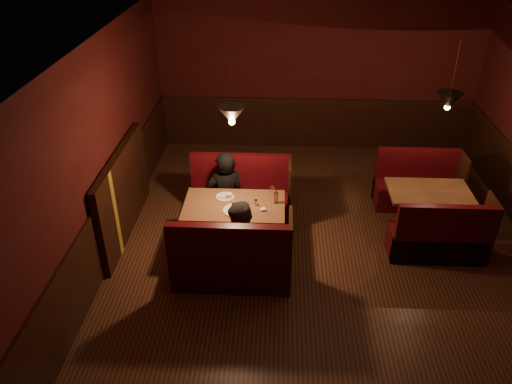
{
  "coord_description": "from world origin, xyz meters",
  "views": [
    {
      "loc": [
        -0.69,
        -5.69,
        4.4
      ],
      "look_at": [
        -0.97,
        0.04,
        0.95
      ],
      "focal_mm": 35.0,
      "sensor_mm": 36.0,
      "label": 1
    }
  ],
  "objects_px": {
    "second_bench_far": "(416,188)",
    "diner_a": "(225,180)",
    "main_bench_far": "(241,200)",
    "main_bench_near": "(232,265)",
    "diner_b": "(243,232)",
    "second_table": "(428,201)",
    "main_table": "(235,215)",
    "second_bench_near": "(440,240)"
  },
  "relations": [
    {
      "from": "second_bench_far",
      "to": "diner_b",
      "type": "xyz_separation_m",
      "value": [
        -2.67,
        -1.98,
        0.45
      ]
    },
    {
      "from": "main_bench_far",
      "to": "second_table",
      "type": "relative_size",
      "value": 1.28
    },
    {
      "from": "main_bench_far",
      "to": "second_bench_far",
      "type": "distance_m",
      "value": 2.86
    },
    {
      "from": "second_bench_near",
      "to": "main_bench_near",
      "type": "bearing_deg",
      "value": -165.92
    },
    {
      "from": "second_bench_far",
      "to": "diner_a",
      "type": "bearing_deg",
      "value": -165.4
    },
    {
      "from": "second_bench_far",
      "to": "diner_b",
      "type": "height_order",
      "value": "diner_b"
    },
    {
      "from": "second_bench_far",
      "to": "diner_a",
      "type": "distance_m",
      "value": 3.16
    },
    {
      "from": "second_table",
      "to": "main_bench_far",
      "type": "bearing_deg",
      "value": 176.76
    },
    {
      "from": "second_bench_near",
      "to": "diner_b",
      "type": "relative_size",
      "value": 0.88
    },
    {
      "from": "main_bench_far",
      "to": "main_table",
      "type": "bearing_deg",
      "value": -91.22
    },
    {
      "from": "main_table",
      "to": "diner_b",
      "type": "distance_m",
      "value": 0.69
    },
    {
      "from": "second_bench_far",
      "to": "diner_a",
      "type": "height_order",
      "value": "diner_a"
    },
    {
      "from": "main_bench_far",
      "to": "main_bench_near",
      "type": "relative_size",
      "value": 1.0
    },
    {
      "from": "second_bench_near",
      "to": "diner_a",
      "type": "bearing_deg",
      "value": 168.11
    },
    {
      "from": "main_bench_near",
      "to": "diner_b",
      "type": "relative_size",
      "value": 1.02
    },
    {
      "from": "main_bench_far",
      "to": "diner_a",
      "type": "xyz_separation_m",
      "value": [
        -0.21,
        -0.23,
        0.47
      ]
    },
    {
      "from": "second_bench_near",
      "to": "diner_b",
      "type": "bearing_deg",
      "value": -168.07
    },
    {
      "from": "main_table",
      "to": "main_bench_far",
      "type": "relative_size",
      "value": 0.91
    },
    {
      "from": "diner_a",
      "to": "diner_b",
      "type": "bearing_deg",
      "value": 91.74
    },
    {
      "from": "main_table",
      "to": "main_bench_near",
      "type": "height_order",
      "value": "main_bench_near"
    },
    {
      "from": "main_bench_far",
      "to": "main_bench_near",
      "type": "height_order",
      "value": "same"
    },
    {
      "from": "main_bench_far",
      "to": "main_bench_near",
      "type": "bearing_deg",
      "value": -90.0
    },
    {
      "from": "second_bench_near",
      "to": "second_table",
      "type": "bearing_deg",
      "value": 92.2
    },
    {
      "from": "second_table",
      "to": "second_bench_far",
      "type": "relative_size",
      "value": 0.9
    },
    {
      "from": "second_table",
      "to": "second_bench_near",
      "type": "height_order",
      "value": "second_bench_near"
    },
    {
      "from": "second_table",
      "to": "diner_a",
      "type": "xyz_separation_m",
      "value": [
        -2.99,
        -0.08,
        0.31
      ]
    },
    {
      "from": "main_bench_far",
      "to": "second_bench_near",
      "type": "height_order",
      "value": "main_bench_far"
    },
    {
      "from": "second_bench_near",
      "to": "second_bench_far",
      "type": "bearing_deg",
      "value": 90.0
    },
    {
      "from": "main_bench_far",
      "to": "second_bench_near",
      "type": "bearing_deg",
      "value": -17.17
    },
    {
      "from": "main_table",
      "to": "second_bench_near",
      "type": "distance_m",
      "value": 2.84
    },
    {
      "from": "diner_a",
      "to": "second_bench_near",
      "type": "bearing_deg",
      "value": 153.74
    },
    {
      "from": "main_bench_far",
      "to": "diner_b",
      "type": "bearing_deg",
      "value": -84.53
    },
    {
      "from": "main_table",
      "to": "main_bench_far",
      "type": "xyz_separation_m",
      "value": [
        0.02,
        0.78,
        -0.24
      ]
    },
    {
      "from": "main_bench_near",
      "to": "diner_b",
      "type": "xyz_separation_m",
      "value": [
        0.14,
        0.14,
        0.42
      ]
    },
    {
      "from": "main_bench_near",
      "to": "diner_a",
      "type": "bearing_deg",
      "value": 98.89
    },
    {
      "from": "main_bench_far",
      "to": "main_bench_near",
      "type": "distance_m",
      "value": 1.57
    },
    {
      "from": "main_bench_near",
      "to": "second_table",
      "type": "xyz_separation_m",
      "value": [
        2.78,
        1.41,
        0.17
      ]
    },
    {
      "from": "main_table",
      "to": "second_bench_near",
      "type": "bearing_deg",
      "value": -1.67
    },
    {
      "from": "main_bench_far",
      "to": "diner_a",
      "type": "height_order",
      "value": "diner_a"
    },
    {
      "from": "second_table",
      "to": "diner_b",
      "type": "height_order",
      "value": "diner_b"
    },
    {
      "from": "main_table",
      "to": "second_bench_far",
      "type": "relative_size",
      "value": 1.05
    },
    {
      "from": "second_table",
      "to": "main_bench_near",
      "type": "bearing_deg",
      "value": -153.03
    }
  ]
}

